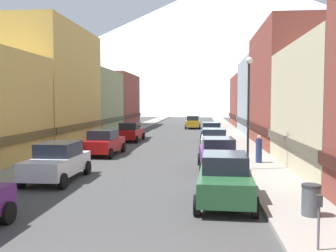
{
  "coord_description": "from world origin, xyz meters",
  "views": [
    {
      "loc": [
        3.0,
        -5.73,
        3.68
      ],
      "look_at": [
        -0.45,
        31.05,
        1.31
      ],
      "focal_mm": 40.1,
      "sensor_mm": 36.0,
      "label": 1
    }
  ],
  "objects_px": {
    "trash_bin_right": "(311,200)",
    "car_driving_0": "(193,122)",
    "car_right_0": "(225,178)",
    "streetlamp_right": "(249,96)",
    "car_right_3": "(212,132)",
    "car_right_1": "(218,154)",
    "car_left_3": "(130,132)",
    "car_right_2": "(214,141)",
    "car_left_2": "(104,142)",
    "parking_meter_near": "(319,214)",
    "pedestrian_0": "(259,150)",
    "car_left_1": "(57,161)",
    "potted_plant_1": "(54,149)"
  },
  "relations": [
    {
      "from": "car_left_2",
      "to": "car_right_2",
      "type": "xyz_separation_m",
      "value": [
        7.6,
        1.93,
        0.0
      ]
    },
    {
      "from": "car_left_2",
      "to": "parking_meter_near",
      "type": "distance_m",
      "value": 18.8
    },
    {
      "from": "car_left_3",
      "to": "car_right_0",
      "type": "height_order",
      "value": "same"
    },
    {
      "from": "car_right_1",
      "to": "pedestrian_0",
      "type": "relative_size",
      "value": 2.78
    },
    {
      "from": "car_left_3",
      "to": "car_right_0",
      "type": "distance_m",
      "value": 22.28
    },
    {
      "from": "car_right_1",
      "to": "car_right_3",
      "type": "distance_m",
      "value": 15.24
    },
    {
      "from": "car_right_3",
      "to": "car_left_3",
      "type": "bearing_deg",
      "value": -173.96
    },
    {
      "from": "car_left_3",
      "to": "car_right_1",
      "type": "relative_size",
      "value": 1.0
    },
    {
      "from": "car_right_0",
      "to": "car_right_1",
      "type": "bearing_deg",
      "value": 90.0
    },
    {
      "from": "car_left_1",
      "to": "pedestrian_0",
      "type": "height_order",
      "value": "car_left_1"
    },
    {
      "from": "car_right_1",
      "to": "car_right_2",
      "type": "xyz_separation_m",
      "value": [
        -0.0,
        6.99,
        0.0
      ]
    },
    {
      "from": "pedestrian_0",
      "to": "streetlamp_right",
      "type": "bearing_deg",
      "value": -112.02
    },
    {
      "from": "trash_bin_right",
      "to": "car_driving_0",
      "type": "bearing_deg",
      "value": 96.73
    },
    {
      "from": "car_left_1",
      "to": "car_right_1",
      "type": "xyz_separation_m",
      "value": [
        7.6,
        3.29,
        0.0
      ]
    },
    {
      "from": "car_left_3",
      "to": "trash_bin_right",
      "type": "distance_m",
      "value": 24.94
    },
    {
      "from": "car_left_2",
      "to": "car_left_3",
      "type": "bearing_deg",
      "value": 90.0
    },
    {
      "from": "car_left_1",
      "to": "potted_plant_1",
      "type": "xyz_separation_m",
      "value": [
        -3.2,
        7.33,
        -0.4
      ]
    },
    {
      "from": "streetlamp_right",
      "to": "car_right_2",
      "type": "bearing_deg",
      "value": 102.01
    },
    {
      "from": "car_right_0",
      "to": "car_right_1",
      "type": "relative_size",
      "value": 1.0
    },
    {
      "from": "potted_plant_1",
      "to": "streetlamp_right",
      "type": "distance_m",
      "value": 13.55
    },
    {
      "from": "car_right_2",
      "to": "trash_bin_right",
      "type": "distance_m",
      "value": 15.55
    },
    {
      "from": "parking_meter_near",
      "to": "trash_bin_right",
      "type": "relative_size",
      "value": 1.36
    },
    {
      "from": "car_left_2",
      "to": "streetlamp_right",
      "type": "distance_m",
      "value": 11.05
    },
    {
      "from": "car_right_1",
      "to": "car_right_0",
      "type": "bearing_deg",
      "value": -90.0
    },
    {
      "from": "car_right_3",
      "to": "pedestrian_0",
      "type": "bearing_deg",
      "value": -79.57
    },
    {
      "from": "car_right_1",
      "to": "car_left_1",
      "type": "bearing_deg",
      "value": -156.6
    },
    {
      "from": "car_left_3",
      "to": "car_right_3",
      "type": "distance_m",
      "value": 7.64
    },
    {
      "from": "car_right_0",
      "to": "trash_bin_right",
      "type": "height_order",
      "value": "car_right_0"
    },
    {
      "from": "potted_plant_1",
      "to": "streetlamp_right",
      "type": "xyz_separation_m",
      "value": [
        12.35,
        -4.34,
        3.49
      ]
    },
    {
      "from": "car_right_2",
      "to": "pedestrian_0",
      "type": "distance_m",
      "value": 5.63
    },
    {
      "from": "car_left_3",
      "to": "pedestrian_0",
      "type": "height_order",
      "value": "car_left_3"
    },
    {
      "from": "parking_meter_near",
      "to": "pedestrian_0",
      "type": "relative_size",
      "value": 0.83
    },
    {
      "from": "car_left_3",
      "to": "parking_meter_near",
      "type": "relative_size",
      "value": 3.34
    },
    {
      "from": "car_left_3",
      "to": "car_right_2",
      "type": "height_order",
      "value": "same"
    },
    {
      "from": "car_right_3",
      "to": "car_right_1",
      "type": "bearing_deg",
      "value": -89.99
    },
    {
      "from": "car_left_2",
      "to": "streetlamp_right",
      "type": "bearing_deg",
      "value": -30.39
    },
    {
      "from": "parking_meter_near",
      "to": "streetlamp_right",
      "type": "relative_size",
      "value": 0.23
    },
    {
      "from": "car_right_3",
      "to": "parking_meter_near",
      "type": "relative_size",
      "value": 3.33
    },
    {
      "from": "car_right_1",
      "to": "pedestrian_0",
      "type": "distance_m",
      "value": 3.11
    },
    {
      "from": "car_right_0",
      "to": "parking_meter_near",
      "type": "height_order",
      "value": "car_right_0"
    },
    {
      "from": "car_left_2",
      "to": "car_right_1",
      "type": "xyz_separation_m",
      "value": [
        7.6,
        -5.07,
        0.0
      ]
    },
    {
      "from": "trash_bin_right",
      "to": "streetlamp_right",
      "type": "bearing_deg",
      "value": 97.09
    },
    {
      "from": "car_right_3",
      "to": "trash_bin_right",
      "type": "bearing_deg",
      "value": -83.83
    },
    {
      "from": "car_right_3",
      "to": "car_driving_0",
      "type": "xyz_separation_m",
      "value": [
        -2.2,
        16.64,
        0.0
      ]
    },
    {
      "from": "car_left_1",
      "to": "parking_meter_near",
      "type": "relative_size",
      "value": 3.32
    },
    {
      "from": "car_right_1",
      "to": "streetlamp_right",
      "type": "relative_size",
      "value": 0.76
    },
    {
      "from": "car_right_3",
      "to": "potted_plant_1",
      "type": "distance_m",
      "value": 15.56
    },
    {
      "from": "car_right_0",
      "to": "streetlamp_right",
      "type": "relative_size",
      "value": 0.76
    },
    {
      "from": "car_right_1",
      "to": "car_driving_0",
      "type": "distance_m",
      "value": 31.96
    },
    {
      "from": "car_right_0",
      "to": "streetlamp_right",
      "type": "distance_m",
      "value": 7.1
    }
  ]
}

